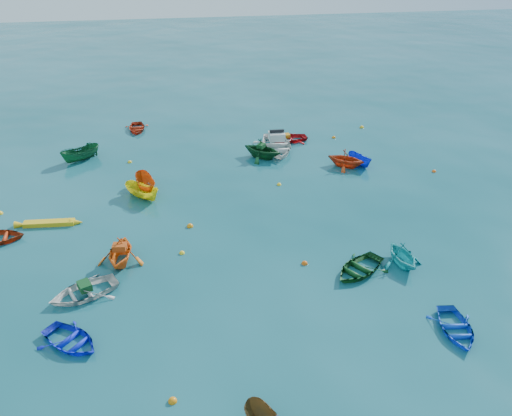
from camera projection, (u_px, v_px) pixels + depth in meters
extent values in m
plane|color=#0A454D|center=(271.00, 260.00, 26.55)|extent=(160.00, 160.00, 0.00)
imported|color=#1123D8|center=(71.00, 344.00, 21.28)|extent=(3.52, 3.45, 0.60)
imported|color=silver|center=(84.00, 295.00, 24.07)|extent=(3.94, 3.49, 0.68)
imported|color=blue|center=(455.00, 331.00, 21.94)|extent=(2.38, 3.07, 0.59)
imported|color=orange|center=(122.00, 262.00, 26.44)|extent=(2.77, 3.11, 1.50)
imported|color=yellow|center=(143.00, 198.00, 32.60)|extent=(2.75, 2.73, 1.09)
imported|color=#10461B|center=(358.00, 272.00, 25.69)|extent=(3.90, 3.66, 0.66)
imported|color=#1DB0B4|center=(401.00, 264.00, 26.29)|extent=(2.42, 2.73, 1.31)
imported|color=#CF5213|center=(147.00, 190.00, 33.51)|extent=(1.78, 3.15, 1.15)
imported|color=#114920|center=(262.00, 158.00, 38.21)|extent=(4.02, 3.95, 1.60)
imported|color=red|center=(288.00, 141.00, 41.17)|extent=(3.31, 2.48, 0.66)
imported|color=#102ACC|center=(359.00, 164.00, 37.13)|extent=(1.64, 2.47, 0.89)
imported|color=#B5280F|center=(137.00, 130.00, 43.28)|extent=(2.20, 2.97, 0.59)
imported|color=red|center=(345.00, 166.00, 36.82)|extent=(3.56, 3.46, 1.43)
imported|color=#13552D|center=(82.00, 160.00, 37.79)|extent=(3.19, 2.69, 1.19)
imported|color=silver|center=(276.00, 150.00, 39.52)|extent=(3.54, 4.87, 1.59)
cube|color=#11441C|center=(85.00, 286.00, 23.87)|extent=(0.81, 0.89, 0.35)
cube|color=#B94412|center=(120.00, 247.00, 26.02)|extent=(0.75, 0.60, 0.34)
cube|color=#11471D|center=(261.00, 146.00, 37.78)|extent=(0.75, 0.78, 0.30)
cube|color=orange|center=(287.00, 136.00, 40.92)|extent=(0.48, 0.61, 0.28)
sphere|color=orange|center=(173.00, 401.00, 18.72)|extent=(0.34, 0.34, 0.34)
sphere|color=yellow|center=(182.00, 253.00, 27.11)|extent=(0.30, 0.30, 0.30)
sphere|color=#D6520B|center=(305.00, 264.00, 26.28)|extent=(0.34, 0.34, 0.34)
sphere|color=yellow|center=(0.00, 214.00, 30.80)|extent=(0.38, 0.38, 0.38)
sphere|color=orange|center=(190.00, 227.00, 29.51)|extent=(0.38, 0.38, 0.38)
sphere|color=yellow|center=(279.00, 185.00, 34.22)|extent=(0.30, 0.30, 0.30)
sphere|color=#FD570D|center=(434.00, 172.00, 36.03)|extent=(0.31, 0.31, 0.31)
sphere|color=yellow|center=(130.00, 162.00, 37.44)|extent=(0.32, 0.32, 0.32)
sphere|color=orange|center=(334.00, 138.00, 41.74)|extent=(0.32, 0.32, 0.32)
sphere|color=gold|center=(362.00, 128.00, 43.81)|extent=(0.38, 0.38, 0.38)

